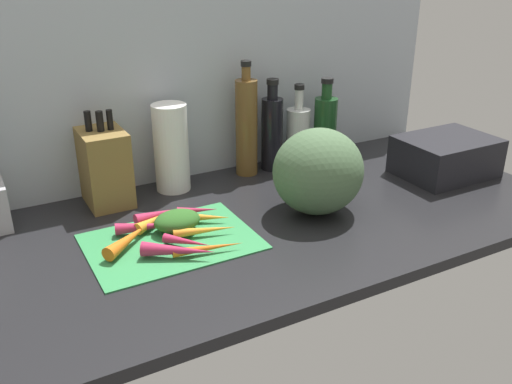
# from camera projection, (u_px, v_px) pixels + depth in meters

# --- Properties ---
(ground_plane) EXTENTS (1.70, 0.80, 0.03)m
(ground_plane) POSITION_uv_depth(u_px,v_px,m) (261.00, 223.00, 1.51)
(ground_plane) COLOR black
(wall_back) EXTENTS (1.70, 0.03, 0.60)m
(wall_back) POSITION_uv_depth(u_px,v_px,m) (199.00, 79.00, 1.69)
(wall_back) COLOR #ADB7C1
(wall_back) RESTS_ON ground_plane
(cutting_board) EXTENTS (0.41, 0.29, 0.01)m
(cutting_board) POSITION_uv_depth(u_px,v_px,m) (171.00, 241.00, 1.38)
(cutting_board) COLOR #338C4C
(cutting_board) RESTS_ON ground_plane
(carrot_0) EXTENTS (0.17, 0.06, 0.02)m
(carrot_0) POSITION_uv_depth(u_px,v_px,m) (209.00, 248.00, 1.31)
(carrot_0) COLOR orange
(carrot_0) RESTS_ON cutting_board
(carrot_1) EXTENTS (0.13, 0.05, 0.03)m
(carrot_1) POSITION_uv_depth(u_px,v_px,m) (159.00, 214.00, 1.47)
(carrot_1) COLOR #B2264C
(carrot_1) RESTS_ON cutting_board
(carrot_2) EXTENTS (0.10, 0.10, 0.02)m
(carrot_2) POSITION_uv_depth(u_px,v_px,m) (187.00, 242.00, 1.34)
(carrot_2) COLOR #B2264C
(carrot_2) RESTS_ON cutting_board
(carrot_3) EXTENTS (0.11, 0.06, 0.02)m
(carrot_3) POSITION_uv_depth(u_px,v_px,m) (197.00, 210.00, 1.50)
(carrot_3) COLOR #B2264C
(carrot_3) RESTS_ON cutting_board
(carrot_4) EXTENTS (0.16, 0.12, 0.04)m
(carrot_4) POSITION_uv_depth(u_px,v_px,m) (178.00, 250.00, 1.29)
(carrot_4) COLOR #B2264C
(carrot_4) RESTS_ON cutting_board
(carrot_5) EXTENTS (0.10, 0.07, 0.02)m
(carrot_5) POSITION_uv_depth(u_px,v_px,m) (209.00, 217.00, 1.46)
(carrot_5) COLOR orange
(carrot_5) RESTS_ON cutting_board
(carrot_6) EXTENTS (0.12, 0.08, 0.03)m
(carrot_6) POSITION_uv_depth(u_px,v_px,m) (153.00, 221.00, 1.43)
(carrot_6) COLOR orange
(carrot_6) RESTS_ON cutting_board
(carrot_7) EXTENTS (0.16, 0.07, 0.03)m
(carrot_7) POSITION_uv_depth(u_px,v_px,m) (205.00, 230.00, 1.39)
(carrot_7) COLOR orange
(carrot_7) RESTS_ON cutting_board
(carrot_8) EXTENTS (0.17, 0.08, 0.03)m
(carrot_8) POSITION_uv_depth(u_px,v_px,m) (149.00, 226.00, 1.41)
(carrot_8) COLOR #B2264C
(carrot_8) RESTS_ON cutting_board
(carrot_9) EXTENTS (0.15, 0.13, 0.04)m
(carrot_9) POSITION_uv_depth(u_px,v_px,m) (129.00, 238.00, 1.34)
(carrot_9) COLOR orange
(carrot_9) RESTS_ON cutting_board
(carrot_greens_pile) EXTENTS (0.12, 0.09, 0.05)m
(carrot_greens_pile) POSITION_uv_depth(u_px,v_px,m) (177.00, 221.00, 1.41)
(carrot_greens_pile) COLOR #2D6023
(carrot_greens_pile) RESTS_ON cutting_board
(winter_squash) EXTENTS (0.25, 0.23, 0.23)m
(winter_squash) POSITION_uv_depth(u_px,v_px,m) (318.00, 171.00, 1.49)
(winter_squash) COLOR #4C6B47
(winter_squash) RESTS_ON ground_plane
(knife_block) EXTENTS (0.12, 0.17, 0.27)m
(knife_block) POSITION_uv_depth(u_px,v_px,m) (104.00, 166.00, 1.55)
(knife_block) COLOR olive
(knife_block) RESTS_ON ground_plane
(paper_towel_roll) EXTENTS (0.10, 0.10, 0.26)m
(paper_towel_roll) POSITION_uv_depth(u_px,v_px,m) (171.00, 148.00, 1.63)
(paper_towel_roll) COLOR white
(paper_towel_roll) RESTS_ON ground_plane
(bottle_0) EXTENTS (0.07, 0.07, 0.36)m
(bottle_0) POSITION_uv_depth(u_px,v_px,m) (246.00, 126.00, 1.73)
(bottle_0) COLOR brown
(bottle_0) RESTS_ON ground_plane
(bottle_1) EXTENTS (0.07, 0.07, 0.29)m
(bottle_1) POSITION_uv_depth(u_px,v_px,m) (272.00, 132.00, 1.79)
(bottle_1) COLOR black
(bottle_1) RESTS_ON ground_plane
(bottle_2) EXTENTS (0.08, 0.08, 0.27)m
(bottle_2) POSITION_uv_depth(u_px,v_px,m) (298.00, 135.00, 1.83)
(bottle_2) COLOR silver
(bottle_2) RESTS_ON ground_plane
(bottle_3) EXTENTS (0.08, 0.08, 0.28)m
(bottle_3) POSITION_uv_depth(u_px,v_px,m) (325.00, 128.00, 1.84)
(bottle_3) COLOR #19421E
(bottle_3) RESTS_ON ground_plane
(dish_rack) EXTENTS (0.29, 0.22, 0.12)m
(dish_rack) POSITION_uv_depth(u_px,v_px,m) (446.00, 156.00, 1.77)
(dish_rack) COLOR black
(dish_rack) RESTS_ON ground_plane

